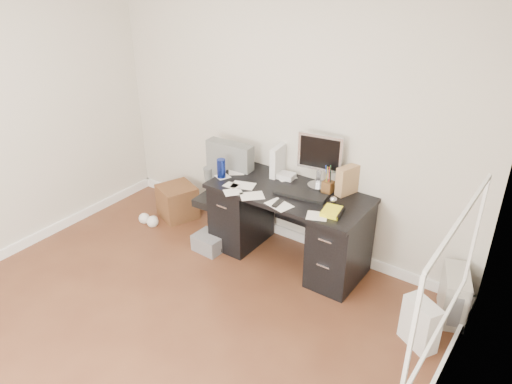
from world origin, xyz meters
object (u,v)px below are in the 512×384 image
desk (288,224)px  keyboard (301,194)px  office_chair (222,195)px  pc_tower (454,295)px  wicker_basket (178,202)px  lcd_monitor (320,161)px

desk → keyboard: 0.39m
keyboard → office_chair: office_chair is taller
desk → pc_tower: (1.56, 0.09, -0.19)m
pc_tower → wicker_basket: size_ratio=1.14×
wicker_basket → office_chair: bearing=-4.4°
desk → office_chair: office_chair is taller
lcd_monitor → pc_tower: lcd_monitor is taller
keyboard → pc_tower: (1.42, 0.11, -0.55)m
desk → wicker_basket: desk is taller
lcd_monitor → office_chair: 1.10m
desk → keyboard: (0.13, -0.02, 0.36)m
desk → lcd_monitor: bearing=53.1°
keyboard → office_chair: (-0.89, -0.04, -0.26)m
office_chair → pc_tower: size_ratio=2.39×
pc_tower → keyboard: bearing=165.0°
lcd_monitor → pc_tower: size_ratio=1.24×
lcd_monitor → pc_tower: (1.38, -0.14, -0.80)m
pc_tower → lcd_monitor: bearing=154.8°
desk → keyboard: keyboard is taller
desk → pc_tower: 1.57m
office_chair → pc_tower: office_chair is taller
wicker_basket → desk: bearing=0.3°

